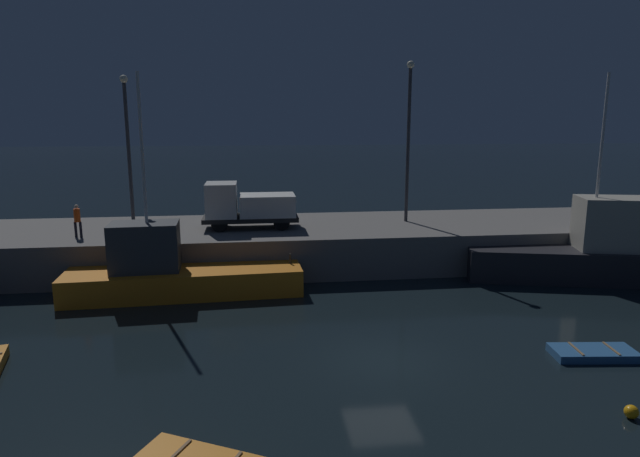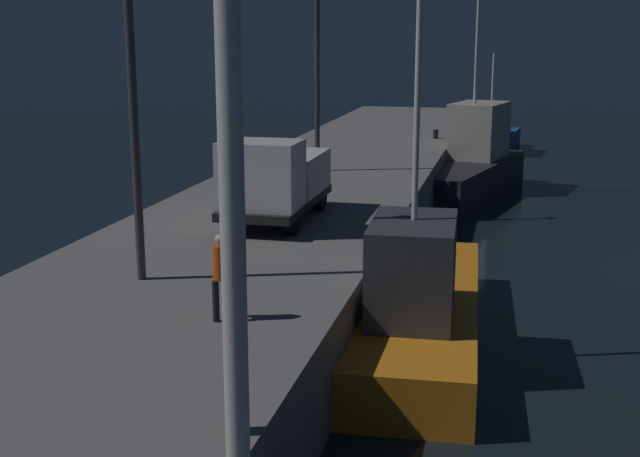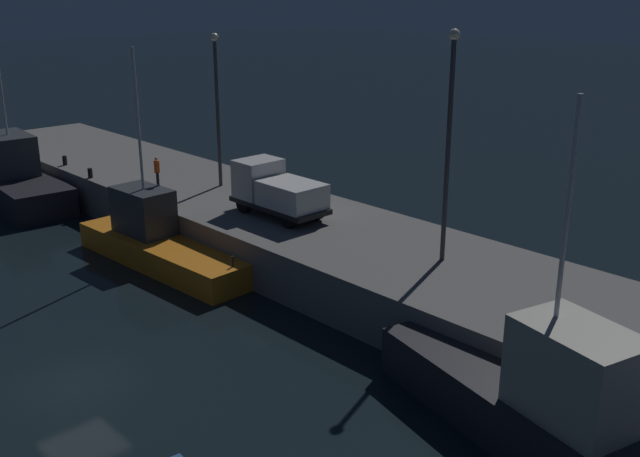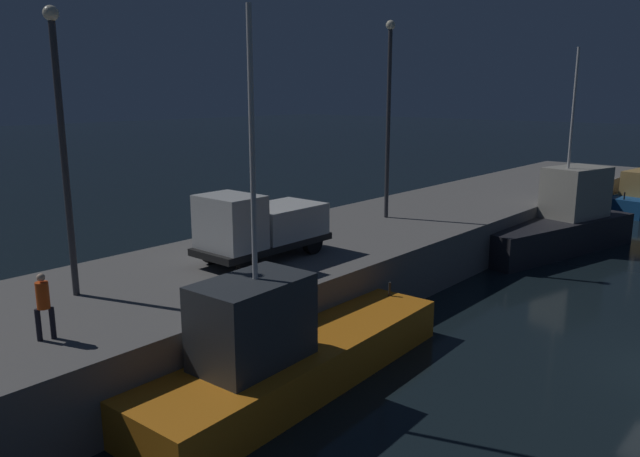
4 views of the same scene
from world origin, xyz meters
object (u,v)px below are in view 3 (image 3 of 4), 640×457
Objects in this scene: lamp_post_west at (217,99)px; dockworker at (157,170)px; lamp_post_east at (449,133)px; fishing_trawler_red at (535,401)px; utility_truck at (277,190)px; bollard_east at (90,173)px; fishing_boat_white at (15,179)px; fishing_boat_blue at (161,242)px; bollard_west at (65,160)px.

dockworker is (-2.23, -2.75, -3.92)m from lamp_post_west.
fishing_trawler_red is at bearing -35.84° from lamp_post_east.
bollard_east is at bearing -166.26° from utility_truck.
fishing_boat_white is 20.61× the size of bollard_east.
dockworker is at bearing -170.78° from utility_truck.
lamp_post_west is (-24.01, 6.10, 5.70)m from fishing_trawler_red.
lamp_post_east reaches higher than fishing_boat_white.
fishing_boat_blue is at bearing -156.59° from lamp_post_east.
lamp_post_west reaches higher than bollard_east.
fishing_boat_blue is 19.63× the size of bollard_east.
fishing_boat_blue is 14.14m from bollard_west.
fishing_trawler_red is at bearing -0.34° from fishing_boat_blue.
bollard_east is at bearing -158.04° from dockworker.
fishing_boat_blue is 9.08m from lamp_post_west.
lamp_post_west is at bearing 165.74° from fishing_trawler_red.
bollard_west is at bearing -170.53° from utility_truck.
utility_truck is 13.73m from bollard_east.
fishing_boat_white is 6.84× the size of dockworker.
utility_truck is (6.54, -1.33, -3.63)m from lamp_post_west.
fishing_boat_blue reaches higher than bollard_east.
utility_truck reaches higher than bollard_east.
lamp_post_east reaches higher than fishing_trawler_red.
utility_truck reaches higher than dockworker.
fishing_trawler_red reaches higher than fishing_boat_white.
lamp_post_east is at bearing 10.47° from bollard_east.
fishing_boat_blue is at bearing -31.29° from dockworker.
fishing_boat_blue reaches higher than bollard_west.
lamp_post_east reaches higher than dockworker.
fishing_boat_white is 15.57m from lamp_post_west.
lamp_post_west is 5.28m from dockworker.
dockworker is 3.01× the size of bollard_east.
lamp_post_west reaches higher than dockworker.
lamp_post_west is at bearing 178.71° from lamp_post_east.
dockworker is (-26.23, 3.35, 1.78)m from fishing_trawler_red.
fishing_trawler_red is 11.58m from lamp_post_east.
fishing_trawler_red is 0.95× the size of fishing_boat_white.
fishing_trawler_red is at bearing -3.08° from bollard_west.
lamp_post_east is 5.40× the size of dockworker.
bollard_west is at bearing -158.73° from lamp_post_west.
dockworker is at bearing 148.71° from fishing_boat_blue.
utility_truck is (19.31, 5.48, 2.11)m from fishing_boat_white.
bollard_east is at bearing -4.85° from bollard_west.
fishing_boat_blue is at bearing -8.09° from bollard_east.
lamp_post_east is (-7.95, 5.74, 6.17)m from fishing_trawler_red.
lamp_post_east reaches higher than bollard_west.
bollard_east is (-6.76, -4.58, -4.62)m from lamp_post_west.
fishing_boat_blue is at bearing 179.66° from fishing_trawler_red.
fishing_boat_white is 1.27× the size of lamp_post_east.
lamp_post_east is 27.67m from bollard_west.
bollard_east is (-30.77, 1.53, 1.08)m from fishing_trawler_red.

